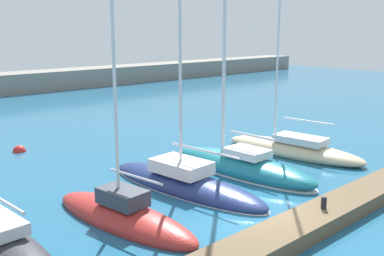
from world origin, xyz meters
TOP-DOWN VIEW (x-y plane):
  - ground_plane at (0.00, 0.00)m, footprint 120.00×120.00m
  - dock_pier at (0.00, -1.71)m, footprint 19.94×1.54m
  - sailboat_red_second at (-3.55, 3.19)m, footprint 2.71×7.11m
  - sailboat_navy_third at (0.39, 4.31)m, footprint 2.97×8.78m
  - sailboat_teal_fourth at (3.94, 4.19)m, footprint 2.58×8.44m
  - sailboat_sand_fifth at (8.46, 4.35)m, footprint 3.12×8.43m
  - mooring_buoy_red at (-2.37, 15.16)m, footprint 0.72×0.72m
  - dock_bollard at (1.66, -1.71)m, footprint 0.20×0.20m

SIDE VIEW (x-z plane):
  - ground_plane at x=0.00m, z-range 0.00..0.00m
  - mooring_buoy_red at x=-2.37m, z-range -0.36..0.36m
  - sailboat_red_second at x=-3.55m, z-range -6.32..6.81m
  - dock_pier at x=0.00m, z-range 0.00..0.54m
  - sailboat_navy_third at x=0.39m, z-range -7.52..8.11m
  - sailboat_sand_fifth at x=8.46m, z-range -7.48..8.21m
  - sailboat_teal_fourth at x=3.94m, z-range -6.91..7.77m
  - dock_bollard at x=1.66m, z-range 0.54..0.98m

